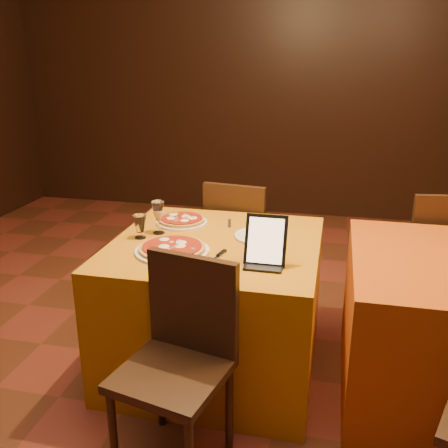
% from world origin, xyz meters
% --- Properties ---
extents(floor, '(6.00, 7.00, 0.01)m').
position_xyz_m(floor, '(0.00, 0.00, -0.01)').
color(floor, '#5E2D19').
rests_on(floor, ground).
extents(wall_back, '(6.00, 0.01, 2.80)m').
position_xyz_m(wall_back, '(0.00, 3.50, 1.40)').
color(wall_back, black).
rests_on(wall_back, floor).
extents(main_table, '(1.10, 1.10, 0.75)m').
position_xyz_m(main_table, '(-0.02, 0.50, 0.38)').
color(main_table, '#B76C0B').
rests_on(main_table, floor).
extents(chair_main_near, '(0.43, 0.43, 0.91)m').
position_xyz_m(chair_main_near, '(-0.02, -0.28, 0.46)').
color(chair_main_near, black).
rests_on(chair_main_near, floor).
extents(chair_main_far, '(0.45, 0.45, 0.91)m').
position_xyz_m(chair_main_far, '(-0.02, 1.29, 0.46)').
color(chair_main_far, black).
rests_on(chair_main_far, floor).
extents(chair_side_far, '(0.52, 0.52, 0.91)m').
position_xyz_m(chair_side_far, '(1.24, 1.33, 0.46)').
color(chair_side_far, black).
rests_on(chair_side_far, floor).
extents(pizza_near, '(0.38, 0.38, 0.03)m').
position_xyz_m(pizza_near, '(-0.20, 0.30, 0.77)').
color(pizza_near, white).
rests_on(pizza_near, main_table).
extents(pizza_far, '(0.30, 0.30, 0.03)m').
position_xyz_m(pizza_far, '(-0.29, 0.75, 0.77)').
color(pizza_far, white).
rests_on(pizza_far, main_table).
extents(cutlet_dish, '(0.29, 0.29, 0.03)m').
position_xyz_m(cutlet_dish, '(0.21, 0.61, 0.76)').
color(cutlet_dish, white).
rests_on(cutlet_dish, main_table).
extents(wine_glass, '(0.09, 0.09, 0.19)m').
position_xyz_m(wine_glass, '(-0.36, 0.55, 0.84)').
color(wine_glass, '#E5BE82').
rests_on(wine_glass, main_table).
extents(water_glass, '(0.08, 0.08, 0.13)m').
position_xyz_m(water_glass, '(-0.43, 0.46, 0.81)').
color(water_glass, white).
rests_on(water_glass, main_table).
extents(tablet, '(0.20, 0.10, 0.24)m').
position_xyz_m(tablet, '(0.28, 0.26, 0.87)').
color(tablet, black).
rests_on(tablet, main_table).
extents(knife, '(0.07, 0.22, 0.01)m').
position_xyz_m(knife, '(0.03, 0.24, 0.75)').
color(knife, '#B4B6BB').
rests_on(knife, main_table).
extents(fork_near, '(0.04, 0.16, 0.01)m').
position_xyz_m(fork_near, '(-0.36, 0.31, 0.75)').
color(fork_near, '#A5A6AC').
rests_on(fork_near, main_table).
extents(fork_far, '(0.05, 0.16, 0.01)m').
position_xyz_m(fork_far, '(-0.01, 0.80, 0.75)').
color(fork_far, silver).
rests_on(fork_far, main_table).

